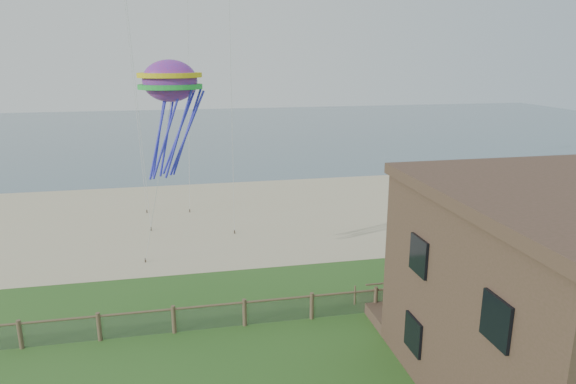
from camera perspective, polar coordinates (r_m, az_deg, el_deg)
The scene contains 6 objects.
sand_beach at distance 37.89m, azimuth -7.74°, elevation -2.68°, with size 72.00×20.00×0.02m, color #C6B78F.
ocean at distance 80.90m, azimuth -9.99°, elevation 6.65°, with size 160.00×68.00×0.02m, color slate.
chainlink_fence at distance 22.92m, azimuth -4.85°, elevation -13.36°, with size 36.20×0.20×1.25m, color #4F3C2C, non-canonical shape.
motel_deck at distance 26.81m, azimuth 24.84°, elevation -11.10°, with size 15.00×2.00×0.50m, color brown.
picnic_table at distance 24.34m, azimuth 15.56°, elevation -12.68°, with size 1.58×1.20×0.67m, color brown, non-canonical shape.
octopus_kite at distance 25.35m, azimuth -12.77°, elevation 8.34°, with size 3.01×2.13×6.20m, color #E2234A, non-canonical shape.
Camera 1 is at (-2.19, -14.06, 11.41)m, focal length 32.00 mm.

